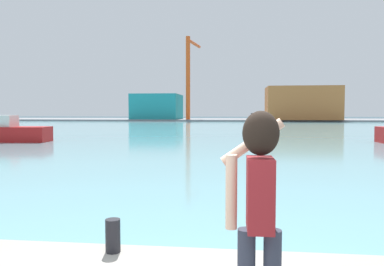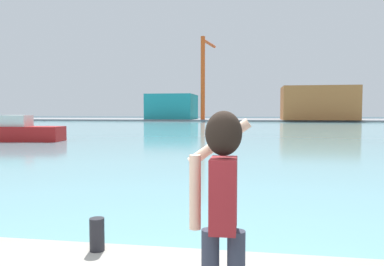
{
  "view_description": "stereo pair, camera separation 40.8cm",
  "coord_description": "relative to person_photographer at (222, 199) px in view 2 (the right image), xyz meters",
  "views": [
    {
      "loc": [
        0.73,
        -2.7,
        2.33
      ],
      "look_at": [
        -0.35,
        6.6,
        1.79
      ],
      "focal_mm": 35.43,
      "sensor_mm": 36.0,
      "label": 1
    },
    {
      "loc": [
        1.14,
        -2.64,
        2.33
      ],
      "look_at": [
        -0.35,
        6.6,
        1.79
      ],
      "focal_mm": 35.43,
      "sensor_mm": 36.0,
      "label": 2
    }
  ],
  "objects": [
    {
      "name": "ground_plane",
      "position": [
        -0.91,
        49.77,
        -1.66
      ],
      "size": [
        220.0,
        220.0,
        0.0
      ],
      "primitive_type": "plane",
      "color": "#334751"
    },
    {
      "name": "harbor_water",
      "position": [
        -0.91,
        51.77,
        -1.65
      ],
      "size": [
        140.0,
        100.0,
        0.02
      ],
      "primitive_type": "cube",
      "color": "#6BA8B2",
      "rests_on": "ground_plane"
    },
    {
      "name": "far_shore_dock",
      "position": [
        -0.91,
        91.77,
        -1.46
      ],
      "size": [
        140.0,
        20.0,
        0.4
      ],
      "primitive_type": "cube",
      "color": "gray",
      "rests_on": "ground_plane"
    },
    {
      "name": "person_photographer",
      "position": [
        0.0,
        0.0,
        0.0
      ],
      "size": [
        0.52,
        0.55,
        1.74
      ],
      "rotation": [
        0.0,
        0.0,
        1.59
      ],
      "color": "#2D3342",
      "rests_on": "quay_promenade"
    },
    {
      "name": "harbor_bollard",
      "position": [
        -1.68,
        1.51,
        -0.86
      ],
      "size": [
        0.18,
        0.18,
        0.41
      ],
      "primitive_type": "cylinder",
      "color": "black",
      "rests_on": "quay_promenade"
    },
    {
      "name": "boat_moored",
      "position": [
        -17.3,
        23.97,
        -0.91
      ],
      "size": [
        5.84,
        2.62,
        2.01
      ],
      "rotation": [
        0.0,
        0.0,
        0.1
      ],
      "color": "#B21919",
      "rests_on": "harbor_water"
    },
    {
      "name": "warehouse_left",
      "position": [
        -19.7,
        89.84,
        1.77
      ],
      "size": [
        11.21,
        12.29,
        6.08
      ],
      "primitive_type": "cube",
      "color": "teal",
      "rests_on": "far_shore_dock"
    },
    {
      "name": "warehouse_right",
      "position": [
        14.72,
        85.9,
        2.47
      ],
      "size": [
        16.03,
        9.99,
        7.48
      ],
      "primitive_type": "cube",
      "color": "#B26633",
      "rests_on": "far_shore_dock"
    },
    {
      "name": "port_crane",
      "position": [
        -11.13,
        85.38,
        10.07
      ],
      "size": [
        2.51,
        10.3,
        19.12
      ],
      "color": "#D84C19",
      "rests_on": "far_shore_dock"
    }
  ]
}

